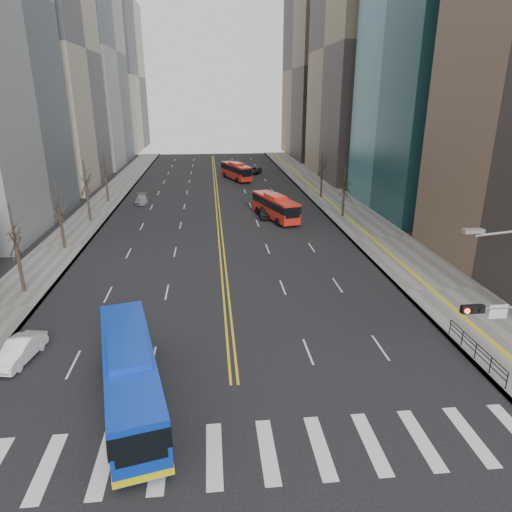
% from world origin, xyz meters
% --- Properties ---
extents(ground, '(220.00, 220.00, 0.00)m').
position_xyz_m(ground, '(0.00, 0.00, 0.00)').
color(ground, black).
extents(sidewalk_right, '(7.00, 130.00, 0.15)m').
position_xyz_m(sidewalk_right, '(17.50, 45.00, 0.07)').
color(sidewalk_right, slate).
rests_on(sidewalk_right, ground).
extents(sidewalk_left, '(5.00, 130.00, 0.15)m').
position_xyz_m(sidewalk_left, '(-16.50, 45.00, 0.07)').
color(sidewalk_left, slate).
rests_on(sidewalk_left, ground).
extents(crosswalk, '(26.70, 4.00, 0.01)m').
position_xyz_m(crosswalk, '(0.00, 0.00, 0.01)').
color(crosswalk, silver).
rests_on(crosswalk, ground).
extents(centerline, '(0.55, 100.00, 0.01)m').
position_xyz_m(centerline, '(0.00, 55.00, 0.01)').
color(centerline, gold).
rests_on(centerline, ground).
extents(office_towers, '(83.00, 134.00, 58.00)m').
position_xyz_m(office_towers, '(0.12, 68.51, 23.92)').
color(office_towers, gray).
rests_on(office_towers, ground).
extents(pedestrian_railing, '(0.06, 6.06, 1.02)m').
position_xyz_m(pedestrian_railing, '(14.30, 6.00, 0.82)').
color(pedestrian_railing, black).
rests_on(pedestrian_railing, sidewalk_right).
extents(street_trees, '(35.20, 47.20, 7.60)m').
position_xyz_m(street_trees, '(-7.18, 34.55, 4.87)').
color(street_trees, '#2E251C').
rests_on(street_trees, ground).
extents(blue_bus, '(4.97, 11.72, 3.35)m').
position_xyz_m(blue_bus, '(-5.26, 4.00, 1.76)').
color(blue_bus, '#0B32AB').
rests_on(blue_bus, ground).
extents(red_bus_near, '(4.99, 9.97, 3.12)m').
position_xyz_m(red_bus_near, '(7.16, 39.84, 1.75)').
color(red_bus_near, red).
rests_on(red_bus_near, ground).
extents(red_bus_far, '(5.35, 10.08, 3.16)m').
position_xyz_m(red_bus_far, '(3.96, 69.12, 1.77)').
color(red_bus_far, red).
rests_on(red_bus_far, ground).
extents(car_white, '(2.16, 4.20, 1.32)m').
position_xyz_m(car_white, '(-12.50, 8.75, 0.66)').
color(car_white, white).
rests_on(car_white, ground).
extents(car_dark_mid, '(1.98, 4.44, 1.48)m').
position_xyz_m(car_dark_mid, '(6.07, 40.71, 0.74)').
color(car_dark_mid, black).
rests_on(car_dark_mid, ground).
extents(car_silver, '(2.17, 4.42, 1.24)m').
position_xyz_m(car_silver, '(-10.95, 50.54, 0.62)').
color(car_silver, gray).
rests_on(car_silver, ground).
extents(car_dark_far, '(3.52, 4.97, 1.26)m').
position_xyz_m(car_dark_far, '(8.07, 75.85, 0.63)').
color(car_dark_far, black).
rests_on(car_dark_far, ground).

